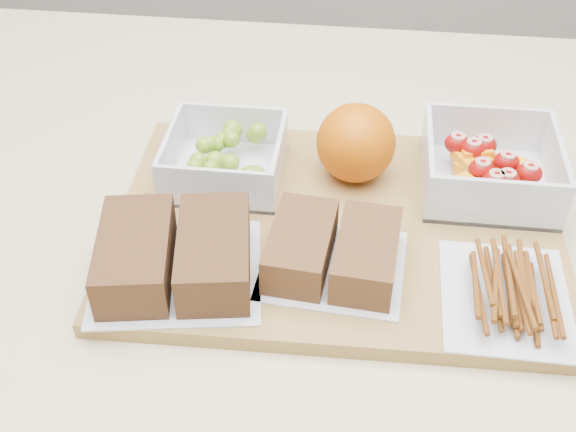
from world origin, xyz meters
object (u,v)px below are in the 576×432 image
(sandwich_bag_left, at_px, (175,255))
(cutting_board, at_px, (337,227))
(fruit_container, at_px, (489,169))
(grape_container, at_px, (227,158))
(sandwich_bag_center, at_px, (333,251))
(pretzel_bag, at_px, (508,287))
(orange, at_px, (356,143))

(sandwich_bag_left, bearing_deg, cutting_board, 32.47)
(cutting_board, relative_size, fruit_container, 3.26)
(cutting_board, height_order, grape_container, grape_container)
(grape_container, xyz_separation_m, sandwich_bag_center, (0.12, -0.12, -0.00))
(sandwich_bag_left, distance_m, pretzel_bag, 0.28)
(fruit_container, bearing_deg, sandwich_bag_center, -137.51)
(grape_container, height_order, orange, orange)
(fruit_container, height_order, sandwich_bag_left, fruit_container)
(orange, xyz_separation_m, sandwich_bag_left, (-0.15, -0.16, -0.02))
(orange, relative_size, pretzel_bag, 0.61)
(grape_container, relative_size, orange, 1.45)
(sandwich_bag_left, distance_m, sandwich_bag_center, 0.14)
(grape_container, bearing_deg, sandwich_bag_center, -46.17)
(orange, bearing_deg, fruit_container, -1.44)
(grape_container, xyz_separation_m, orange, (0.13, 0.01, 0.02))
(pretzel_bag, bearing_deg, grape_container, 151.66)
(cutting_board, distance_m, pretzel_bag, 0.17)
(fruit_container, bearing_deg, orange, 178.56)
(cutting_board, relative_size, orange, 5.30)
(fruit_container, height_order, orange, orange)
(cutting_board, xyz_separation_m, pretzel_bag, (0.15, -0.08, 0.02))
(grape_container, relative_size, sandwich_bag_center, 0.87)
(cutting_board, height_order, pretzel_bag, pretzel_bag)
(orange, height_order, sandwich_bag_center, orange)
(orange, distance_m, sandwich_bag_left, 0.22)
(cutting_board, xyz_separation_m, grape_container, (-0.12, 0.06, 0.03))
(sandwich_bag_center, bearing_deg, fruit_container, 42.49)
(sandwich_bag_center, bearing_deg, pretzel_bag, -8.24)
(sandwich_bag_left, height_order, pretzel_bag, sandwich_bag_left)
(fruit_container, distance_m, sandwich_bag_center, 0.20)
(pretzel_bag, bearing_deg, sandwich_bag_center, 171.76)
(cutting_board, height_order, fruit_container, fruit_container)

